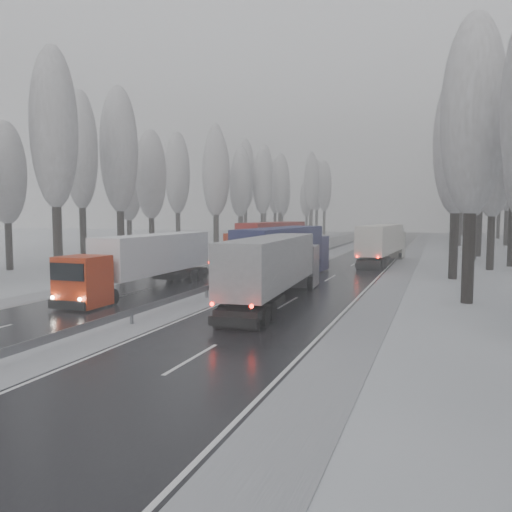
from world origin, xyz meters
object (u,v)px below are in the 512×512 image
Objects in this scene: truck_blue_box at (287,249)px; truck_cream_box at (383,241)px; truck_grey_tarp at (276,265)px; truck_red_red at (269,238)px; truck_red_white at (148,258)px; box_truck_distant at (396,233)px.

truck_cream_box is at bearing 73.16° from truck_blue_box.
truck_grey_tarp is at bearing -73.91° from truck_blue_box.
truck_cream_box is 0.95× the size of truck_red_red.
truck_blue_box is 17.24m from truck_red_red.
truck_grey_tarp is 1.03× the size of truck_red_white.
truck_red_red reaches higher than truck_cream_box.
truck_red_white is at bearing -114.28° from truck_cream_box.
truck_cream_box is 2.15× the size of box_truck_distant.
truck_blue_box is (-2.35, 9.94, 0.15)m from truck_grey_tarp.
truck_blue_box is at bearing 47.95° from truck_red_white.
truck_red_white is at bearing -94.84° from box_truck_distant.
truck_cream_box is (3.28, 25.75, 0.10)m from truck_grey_tarp.
truck_red_red is (-6.84, 15.83, 0.05)m from truck_blue_box.
truck_grey_tarp reaches higher than box_truck_distant.
truck_grey_tarp is 27.35m from truck_red_red.
box_truck_distant is 72.42m from truck_red_white.
box_truck_distant is 48.58m from truck_red_red.
truck_cream_box is (5.64, 15.81, -0.06)m from truck_blue_box.
truck_red_red is (-9.19, 25.76, 0.21)m from truck_grey_tarp.
truck_red_white reaches higher than box_truck_distant.
truck_cream_box is at bearing 79.17° from truck_grey_tarp.
truck_blue_box is 1.10× the size of truck_red_white.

